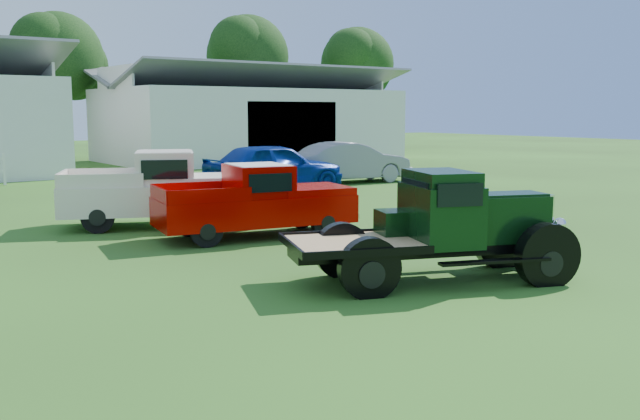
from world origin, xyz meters
TOP-DOWN VIEW (x-y plane):
  - ground at (0.00, 0.00)m, footprint 120.00×120.00m
  - shed_right at (14.00, 27.00)m, footprint 16.80×9.20m
  - tree_c at (5.00, 33.00)m, footprint 5.40×5.40m
  - tree_d at (18.00, 34.00)m, footprint 6.00×6.00m
  - tree_e at (26.00, 32.00)m, footprint 5.70×5.70m
  - vintage_flatbed at (1.13, -0.74)m, footprint 4.99×3.40m
  - red_pickup at (0.89, 4.61)m, footprint 4.77×2.57m
  - white_pickup at (-0.15, 7.31)m, footprint 5.25×3.76m
  - misc_car_blue at (6.21, 12.20)m, footprint 5.08×2.14m
  - misc_car_grey at (10.28, 13.02)m, footprint 5.03×2.43m

SIDE VIEW (x-z plane):
  - ground at x=0.00m, z-range 0.00..0.00m
  - misc_car_grey at x=10.28m, z-range 0.00..1.59m
  - red_pickup at x=0.89m, z-range 0.00..1.65m
  - misc_car_blue at x=6.21m, z-range 0.00..1.72m
  - white_pickup at x=-0.15m, z-range 0.00..1.80m
  - vintage_flatbed at x=1.13m, z-range 0.00..1.84m
  - shed_right at x=14.00m, z-range 0.00..5.20m
  - tree_c at x=5.00m, z-range 0.00..9.00m
  - tree_e at x=26.00m, z-range 0.00..9.50m
  - tree_d at x=18.00m, z-range 0.00..10.00m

